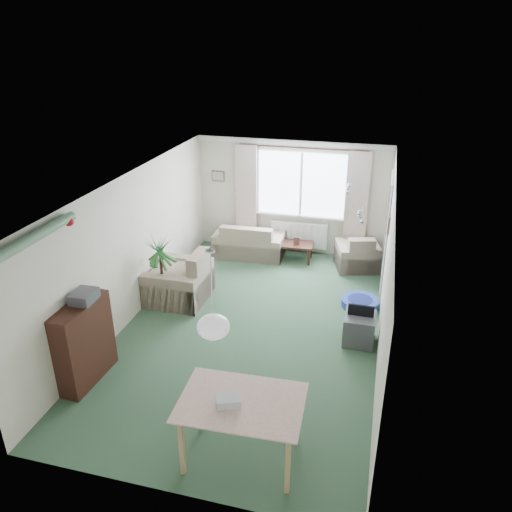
% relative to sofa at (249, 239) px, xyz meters
% --- Properties ---
extents(ground, '(6.50, 6.50, 0.00)m').
position_rel_sofa_xyz_m(ground, '(0.79, -2.75, -0.36)').
color(ground, '#2C4932').
extents(window, '(1.80, 0.03, 1.30)m').
position_rel_sofa_xyz_m(window, '(0.99, 0.48, 1.14)').
color(window, white).
extents(curtain_rod, '(2.60, 0.03, 0.03)m').
position_rel_sofa_xyz_m(curtain_rod, '(0.99, 0.40, 1.91)').
color(curtain_rod, black).
extents(curtain_left, '(0.45, 0.08, 2.00)m').
position_rel_sofa_xyz_m(curtain_left, '(-0.16, 0.38, 0.91)').
color(curtain_left, beige).
extents(curtain_right, '(0.45, 0.08, 2.00)m').
position_rel_sofa_xyz_m(curtain_right, '(2.14, 0.38, 0.91)').
color(curtain_right, beige).
extents(radiator, '(1.20, 0.10, 0.55)m').
position_rel_sofa_xyz_m(radiator, '(0.99, 0.44, 0.04)').
color(radiator, white).
extents(doorway, '(0.03, 0.95, 2.00)m').
position_rel_sofa_xyz_m(doorway, '(2.77, -0.55, 0.64)').
color(doorway, black).
extents(pendant_lamp, '(0.36, 0.36, 0.36)m').
position_rel_sofa_xyz_m(pendant_lamp, '(0.99, -5.05, 1.12)').
color(pendant_lamp, white).
extents(tinsel_garland, '(1.60, 1.60, 0.12)m').
position_rel_sofa_xyz_m(tinsel_garland, '(-1.13, -5.05, 1.92)').
color(tinsel_garland, '#196626').
extents(bauble_cluster_a, '(0.20, 0.20, 0.20)m').
position_rel_sofa_xyz_m(bauble_cluster_a, '(2.09, -1.85, 1.86)').
color(bauble_cluster_a, silver).
extents(bauble_cluster_b, '(0.20, 0.20, 0.20)m').
position_rel_sofa_xyz_m(bauble_cluster_b, '(2.39, -3.05, 1.86)').
color(bauble_cluster_b, silver).
extents(wall_picture_back, '(0.28, 0.03, 0.22)m').
position_rel_sofa_xyz_m(wall_picture_back, '(-0.81, 0.48, 1.19)').
color(wall_picture_back, brown).
extents(wall_picture_right, '(0.03, 0.24, 0.30)m').
position_rel_sofa_xyz_m(wall_picture_right, '(2.77, -1.55, 1.19)').
color(wall_picture_right, brown).
extents(sofa, '(1.48, 0.81, 0.73)m').
position_rel_sofa_xyz_m(sofa, '(0.00, 0.00, 0.00)').
color(sofa, '#C6BA95').
rests_on(sofa, ground).
extents(armchair_corner, '(0.99, 0.96, 0.73)m').
position_rel_sofa_xyz_m(armchair_corner, '(2.26, -0.02, 0.00)').
color(armchair_corner, tan).
rests_on(armchair_corner, ground).
extents(armchair_left, '(0.99, 1.04, 0.93)m').
position_rel_sofa_xyz_m(armchair_left, '(-0.71, -2.13, 0.10)').
color(armchair_left, beige).
rests_on(armchair_left, ground).
extents(coffee_table, '(0.85, 0.50, 0.38)m').
position_rel_sofa_xyz_m(coffee_table, '(0.93, 0.00, -0.18)').
color(coffee_table, black).
rests_on(coffee_table, ground).
extents(photo_frame, '(0.12, 0.03, 0.16)m').
position_rel_sofa_xyz_m(photo_frame, '(1.02, -0.05, 0.09)').
color(photo_frame, '#4B3127').
rests_on(photo_frame, coffee_table).
extents(bookshelf, '(0.37, 0.97, 1.17)m').
position_rel_sofa_xyz_m(bookshelf, '(-1.05, -4.54, 0.22)').
color(bookshelf, black).
rests_on(bookshelf, ground).
extents(hifi_box, '(0.29, 0.36, 0.14)m').
position_rel_sofa_xyz_m(hifi_box, '(-1.02, -4.43, 0.87)').
color(hifi_box, '#3F3E44').
rests_on(hifi_box, bookshelf).
extents(houseplant, '(0.69, 0.69, 1.30)m').
position_rel_sofa_xyz_m(houseplant, '(-0.86, -2.46, 0.29)').
color(houseplant, '#2B6422').
rests_on(houseplant, ground).
extents(dining_table, '(1.27, 0.87, 0.77)m').
position_rel_sofa_xyz_m(dining_table, '(1.38, -5.35, 0.02)').
color(dining_table, tan).
rests_on(dining_table, ground).
extents(gift_box, '(0.30, 0.26, 0.12)m').
position_rel_sofa_xyz_m(gift_box, '(1.26, -5.43, 0.47)').
color(gift_box, silver).
rests_on(gift_box, dining_table).
extents(tv_cube, '(0.47, 0.51, 0.46)m').
position_rel_sofa_xyz_m(tv_cube, '(2.49, -2.70, -0.13)').
color(tv_cube, '#35363A').
rests_on(tv_cube, ground).
extents(pet_bed, '(0.68, 0.68, 0.13)m').
position_rel_sofa_xyz_m(pet_bed, '(2.44, -1.59, -0.30)').
color(pet_bed, navy).
rests_on(pet_bed, ground).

